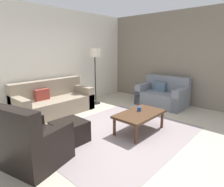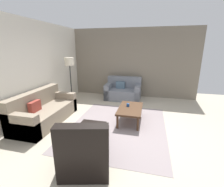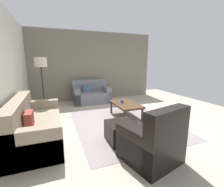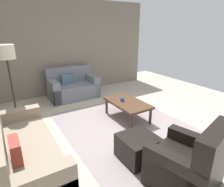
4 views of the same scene
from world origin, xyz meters
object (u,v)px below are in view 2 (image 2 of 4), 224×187
(cup, at_px, (128,105))
(armchair_leather, at_px, (85,154))
(lamp_standing, at_px, (70,66))
(ottoman, at_px, (91,134))
(couch_loveseat, at_px, (123,91))
(coffee_table, at_px, (130,109))
(couch_main, at_px, (43,112))

(cup, bearing_deg, armchair_leather, 169.16)
(lamp_standing, bearing_deg, ottoman, -143.74)
(couch_loveseat, relative_size, lamp_standing, 0.81)
(coffee_table, bearing_deg, couch_main, 104.00)
(ottoman, height_order, lamp_standing, lamp_standing)
(coffee_table, relative_size, cup, 13.18)
(couch_main, height_order, lamp_standing, lamp_standing)
(ottoman, distance_m, coffee_table, 1.44)
(armchair_leather, distance_m, cup, 2.19)
(couch_loveseat, distance_m, cup, 2.03)
(coffee_table, distance_m, lamp_standing, 2.57)
(lamp_standing, bearing_deg, couch_loveseat, -52.61)
(armchair_leather, height_order, cup, armchair_leather)
(armchair_leather, xyz_separation_m, lamp_standing, (2.85, 1.71, 1.10))
(couch_loveseat, distance_m, lamp_standing, 2.36)
(coffee_table, distance_m, cup, 0.15)
(armchair_leather, height_order, coffee_table, armchair_leather)
(coffee_table, bearing_deg, cup, 40.93)
(lamp_standing, bearing_deg, coffee_table, -109.98)
(couch_main, relative_size, couch_loveseat, 1.45)
(couch_loveseat, xyz_separation_m, cup, (-1.97, -0.47, 0.15))
(coffee_table, bearing_deg, ottoman, 150.83)
(couch_loveseat, height_order, lamp_standing, lamp_standing)
(armchair_leather, height_order, lamp_standing, lamp_standing)
(ottoman, relative_size, cup, 6.71)
(couch_loveseat, bearing_deg, cup, -166.70)
(couch_loveseat, bearing_deg, ottoman, 177.39)
(couch_main, bearing_deg, coffee_table, -76.00)
(couch_main, distance_m, cup, 2.40)
(couch_loveseat, distance_m, ottoman, 3.32)
(couch_loveseat, bearing_deg, coffee_table, -165.17)
(armchair_leather, xyz_separation_m, ottoman, (0.80, 0.21, -0.11))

